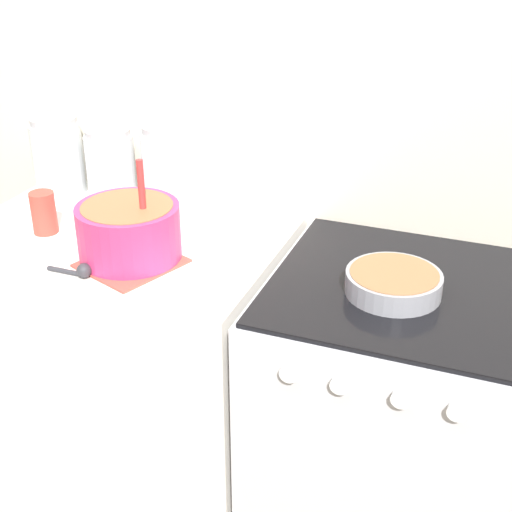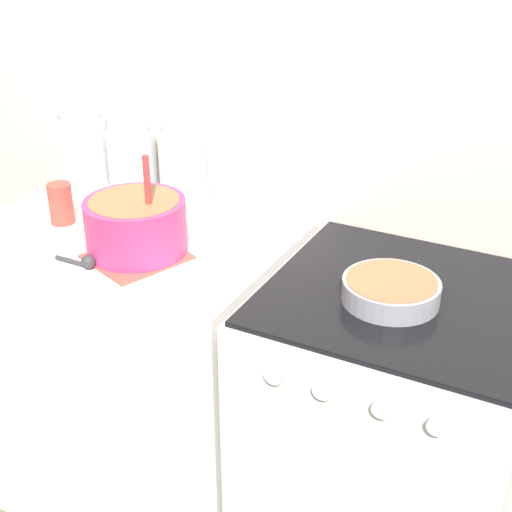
% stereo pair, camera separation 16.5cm
% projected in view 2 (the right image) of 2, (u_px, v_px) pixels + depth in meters
% --- Properties ---
extents(wall_back, '(4.69, 0.05, 2.40)m').
position_uv_depth(wall_back, '(330.00, 122.00, 1.87)').
color(wall_back, beige).
rests_on(wall_back, ground_plane).
extents(countertop_cabinet, '(0.85, 0.60, 0.94)m').
position_uv_depth(countertop_cabinet, '(144.00, 371.00, 2.12)').
color(countertop_cabinet, silver).
rests_on(countertop_cabinet, ground_plane).
extents(stove, '(0.62, 0.62, 0.94)m').
position_uv_depth(stove, '(385.00, 452.00, 1.81)').
color(stove, silver).
rests_on(stove, ground_plane).
extents(mixing_bowl, '(0.25, 0.25, 0.26)m').
position_uv_depth(mixing_bowl, '(136.00, 223.00, 1.75)').
color(mixing_bowl, '#E0336B').
rests_on(mixing_bowl, countertop_cabinet).
extents(baking_pan, '(0.22, 0.22, 0.05)m').
position_uv_depth(baking_pan, '(391.00, 290.00, 1.56)').
color(baking_pan, gray).
rests_on(baking_pan, stove).
extents(storage_jar_left, '(0.15, 0.15, 0.23)m').
position_uv_depth(storage_jar_left, '(84.00, 154.00, 2.16)').
color(storage_jar_left, silver).
rests_on(storage_jar_left, countertop_cabinet).
extents(storage_jar_middle, '(0.14, 0.14, 0.21)m').
position_uv_depth(storage_jar_middle, '(132.00, 165.00, 2.09)').
color(storage_jar_middle, silver).
rests_on(storage_jar_middle, countertop_cabinet).
extents(storage_jar_right, '(0.13, 0.13, 0.24)m').
position_uv_depth(storage_jar_right, '(184.00, 171.00, 2.01)').
color(storage_jar_right, silver).
rests_on(storage_jar_right, countertop_cabinet).
extents(tin_can, '(0.06, 0.06, 0.11)m').
position_uv_depth(tin_can, '(61.00, 204.00, 1.92)').
color(tin_can, '#CC3F33').
rests_on(tin_can, countertop_cabinet).
extents(recipe_page, '(0.26, 0.27, 0.01)m').
position_uv_depth(recipe_page, '(137.00, 257.00, 1.75)').
color(recipe_page, '#CC4C3F').
rests_on(recipe_page, countertop_cabinet).
extents(measuring_spoon, '(0.12, 0.04, 0.04)m').
position_uv_depth(measuring_spoon, '(85.00, 262.00, 1.70)').
color(measuring_spoon, '#333338').
rests_on(measuring_spoon, countertop_cabinet).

